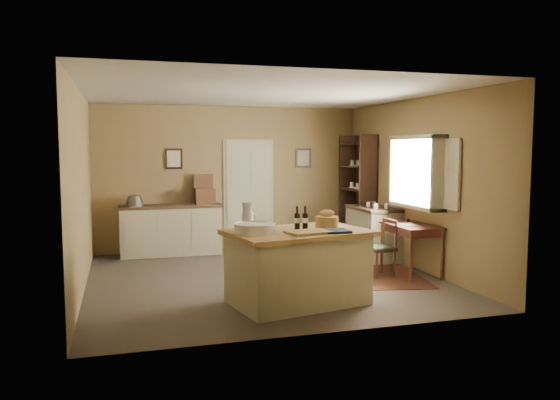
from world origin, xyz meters
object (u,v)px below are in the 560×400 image
(writing_desk, at_px, (411,231))
(shelving_unit, at_px, (360,192))
(desk_chair, at_px, (380,249))
(work_island, at_px, (297,265))
(sideboard, at_px, (171,228))
(right_cabinet, at_px, (373,232))

(writing_desk, height_order, shelving_unit, shelving_unit)
(desk_chair, bearing_deg, writing_desk, -13.27)
(work_island, distance_m, writing_desk, 2.35)
(writing_desk, xyz_separation_m, desk_chair, (-0.50, 0.05, -0.26))
(work_island, distance_m, desk_chair, 1.93)
(work_island, xyz_separation_m, desk_chair, (1.63, 1.02, -0.07))
(writing_desk, height_order, desk_chair, desk_chair)
(work_island, height_order, sideboard, work_island)
(right_cabinet, bearing_deg, sideboard, 158.62)
(desk_chair, bearing_deg, right_cabinet, 60.04)
(work_island, xyz_separation_m, right_cabinet, (2.13, 2.26, -0.02))
(sideboard, relative_size, shelving_unit, 0.84)
(writing_desk, bearing_deg, sideboard, 142.15)
(right_cabinet, bearing_deg, shelving_unit, 80.31)
(writing_desk, distance_m, right_cabinet, 1.31)
(right_cabinet, relative_size, shelving_unit, 0.51)
(work_island, bearing_deg, desk_chair, 20.51)
(right_cabinet, bearing_deg, writing_desk, -89.99)
(desk_chair, relative_size, shelving_unit, 0.39)
(desk_chair, height_order, right_cabinet, right_cabinet)
(writing_desk, xyz_separation_m, right_cabinet, (-0.00, 1.29, -0.22))
(desk_chair, bearing_deg, shelving_unit, 65.02)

